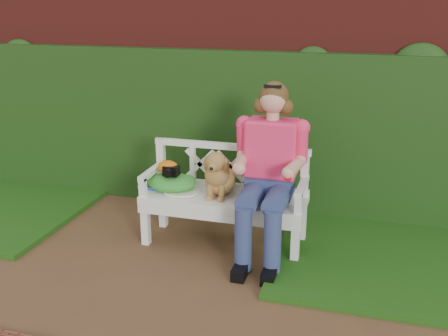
# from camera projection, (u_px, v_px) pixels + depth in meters

# --- Properties ---
(ground) EXTENTS (60.00, 60.00, 0.00)m
(ground) POSITION_uv_depth(u_px,v_px,m) (134.00, 274.00, 4.40)
(ground) COLOR #513622
(brick_wall) EXTENTS (10.00, 0.30, 2.20)m
(brick_wall) POSITION_uv_depth(u_px,v_px,m) (203.00, 102.00, 5.79)
(brick_wall) COLOR maroon
(brick_wall) RESTS_ON ground
(ivy_hedge) EXTENTS (10.00, 0.18, 1.70)m
(ivy_hedge) POSITION_uv_depth(u_px,v_px,m) (197.00, 129.00, 5.67)
(ivy_hedge) COLOR #1D3D10
(ivy_hedge) RESTS_ON ground
(grass_right) EXTENTS (2.60, 2.00, 0.05)m
(grass_right) POSITION_uv_depth(u_px,v_px,m) (429.00, 260.00, 4.58)
(grass_right) COLOR #174212
(grass_right) RESTS_ON ground
(garden_bench) EXTENTS (1.59, 0.63, 0.48)m
(garden_bench) POSITION_uv_depth(u_px,v_px,m) (224.00, 220.00, 4.87)
(garden_bench) COLOR white
(garden_bench) RESTS_ON ground
(seated_woman) EXTENTS (0.69, 0.91, 1.59)m
(seated_woman) POSITION_uv_depth(u_px,v_px,m) (270.00, 168.00, 4.56)
(seated_woman) COLOR #EF5A88
(seated_woman) RESTS_ON ground
(dog) EXTENTS (0.36, 0.45, 0.45)m
(dog) POSITION_uv_depth(u_px,v_px,m) (219.00, 172.00, 4.74)
(dog) COLOR brown
(dog) RESTS_ON garden_bench
(tennis_racket) EXTENTS (0.68, 0.44, 0.03)m
(tennis_racket) POSITION_uv_depth(u_px,v_px,m) (178.00, 192.00, 4.86)
(tennis_racket) COLOR white
(tennis_racket) RESTS_ON garden_bench
(green_bag) EXTENTS (0.56, 0.49, 0.16)m
(green_bag) POSITION_uv_depth(u_px,v_px,m) (172.00, 182.00, 4.92)
(green_bag) COLOR green
(green_bag) RESTS_ON garden_bench
(camera_item) EXTENTS (0.14, 0.11, 0.09)m
(camera_item) POSITION_uv_depth(u_px,v_px,m) (171.00, 171.00, 4.85)
(camera_item) COLOR black
(camera_item) RESTS_ON green_bag
(baseball_glove) EXTENTS (0.24, 0.21, 0.13)m
(baseball_glove) POSITION_uv_depth(u_px,v_px,m) (168.00, 167.00, 4.89)
(baseball_glove) COLOR #D2620E
(baseball_glove) RESTS_ON green_bag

